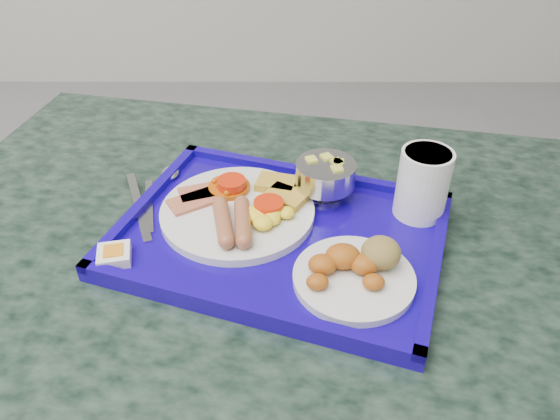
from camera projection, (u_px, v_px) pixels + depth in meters
The scene contains 9 objects.
table at pixel (298, 335), 0.88m from camera, with size 1.32×1.01×0.74m.
tray at pixel (280, 236), 0.77m from camera, with size 0.52×0.45×0.03m.
main_plate at pixel (242, 209), 0.79m from camera, with size 0.22×0.22×0.04m.
bread_plate at pixel (357, 269), 0.69m from camera, with size 0.15×0.15×0.05m.
fruit_bowl at pixel (326, 175), 0.81m from camera, with size 0.09×0.09×0.06m.
juice_cup at pixel (423, 182), 0.77m from camera, with size 0.07×0.07×0.10m.
spoon at pixel (165, 181), 0.86m from camera, with size 0.05×0.18×0.01m.
knife at pixel (139, 206), 0.82m from camera, with size 0.01×0.18×0.00m, color #ADADB0.
jam_packet at pixel (114, 255), 0.72m from camera, with size 0.05×0.05×0.02m.
Camera 1 is at (1.01, 0.17, 1.24)m, focal length 35.00 mm.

